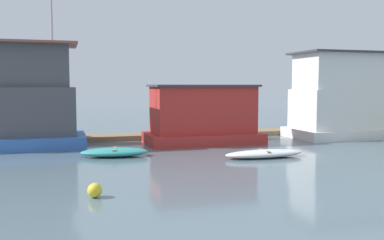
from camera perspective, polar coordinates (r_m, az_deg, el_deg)
ground_plane at (r=25.28m, az=-0.66°, el=-2.99°), size 200.00×200.00×0.00m
dock_walkway at (r=27.66m, az=-2.12°, el=-2.02°), size 33.80×1.87×0.30m
houseboat_blue at (r=24.64m, az=-20.82°, el=2.24°), size 5.71×4.00×9.77m
houseboat_red at (r=24.82m, az=1.44°, el=0.56°), size 6.57×3.64×3.40m
houseboat_white at (r=29.05m, az=18.95°, el=2.77°), size 6.06×4.06×5.46m
dinghy_teal at (r=20.57m, az=-10.27°, el=-4.24°), size 3.35×1.86×0.41m
dinghy_white at (r=20.22m, az=9.62°, el=-4.45°), size 3.89×1.18×0.36m
mooring_post_far_left at (r=25.64m, az=-23.19°, el=-0.95°), size 0.27×0.27×2.05m
mooring_post_far_right at (r=26.09m, az=-4.74°, el=-1.04°), size 0.22×0.22×1.57m
mooring_post_centre at (r=25.52m, az=-18.96°, el=-1.20°), size 0.28×0.28×1.74m
buoy_yellow at (r=13.27m, az=-12.84°, el=-9.12°), size 0.44×0.44×0.44m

